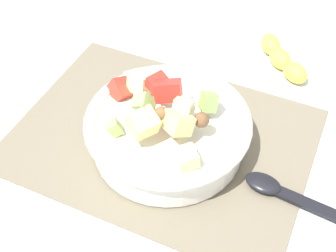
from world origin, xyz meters
TOP-DOWN VIEW (x-y plane):
  - ground_plane at (0.00, 0.00)m, footprint 2.40×2.40m
  - placemat at (0.00, 0.00)m, footprint 0.48×0.36m
  - salad_bowl at (0.02, -0.01)m, footprint 0.26×0.26m
  - serving_spoon at (0.22, -0.03)m, footprint 0.21×0.05m
  - banana_whole at (0.13, 0.27)m, footprint 0.13×0.13m

SIDE VIEW (x-z plane):
  - ground_plane at x=0.00m, z-range 0.00..0.00m
  - placemat at x=0.00m, z-range 0.00..0.01m
  - serving_spoon at x=0.22m, z-range 0.00..0.02m
  - banana_whole at x=0.13m, z-range 0.00..0.04m
  - salad_bowl at x=0.02m, z-range -0.02..0.11m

